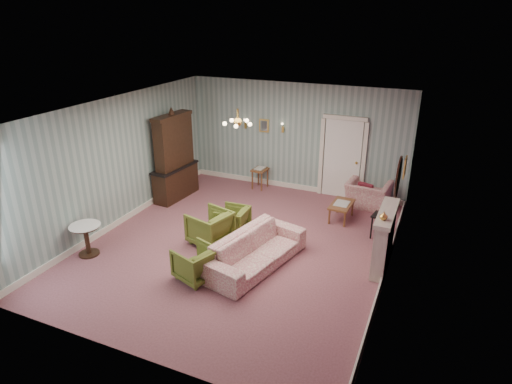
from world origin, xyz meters
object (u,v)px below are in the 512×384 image
at_px(olive_chair_b, 210,226).
at_px(side_table_black, 380,226).
at_px(olive_chair_a, 196,262).
at_px(olive_chair_c, 233,219).
at_px(sofa_chintz, 256,245).
at_px(fireplace, 384,239).
at_px(pedestal_table, 87,240).
at_px(coffee_table, 341,211).
at_px(wingback_chair, 369,190).
at_px(dresser, 174,155).

bearing_deg(olive_chair_b, side_table_black, 131.80).
xyz_separation_m(olive_chair_a, olive_chair_b, (-0.42, 1.28, 0.05)).
xyz_separation_m(olive_chair_c, sofa_chintz, (1.02, -1.05, 0.12)).
height_order(olive_chair_b, olive_chair_c, olive_chair_b).
bearing_deg(fireplace, pedestal_table, -160.38).
xyz_separation_m(olive_chair_b, fireplace, (3.48, 0.55, 0.18)).
distance_m(olive_chair_a, pedestal_table, 2.45).
xyz_separation_m(sofa_chintz, fireplace, (2.24, 0.98, 0.13)).
xyz_separation_m(olive_chair_a, coffee_table, (1.87, 3.50, -0.14)).
xyz_separation_m(olive_chair_b, side_table_black, (3.27, 1.66, -0.12)).
bearing_deg(side_table_black, pedestal_table, -149.85).
distance_m(olive_chair_c, pedestal_table, 3.04).
distance_m(olive_chair_b, fireplace, 3.53).
bearing_deg(fireplace, coffee_table, 125.54).
xyz_separation_m(olive_chair_a, pedestal_table, (-2.45, -0.14, -0.02)).
bearing_deg(pedestal_table, olive_chair_b, 34.97).
bearing_deg(pedestal_table, wingback_chair, 44.40).
xyz_separation_m(wingback_chair, fireplace, (0.76, -2.69, 0.13)).
height_order(sofa_chintz, side_table_black, sofa_chintz).
relative_size(olive_chair_b, fireplace, 0.57).
xyz_separation_m(olive_chair_b, olive_chair_c, (0.23, 0.62, -0.07)).
distance_m(olive_chair_c, wingback_chair, 3.62).
relative_size(wingback_chair, coffee_table, 1.25).
distance_m(sofa_chintz, pedestal_table, 3.42).
distance_m(fireplace, coffee_table, 2.09).
distance_m(wingback_chair, side_table_black, 1.68).
height_order(olive_chair_b, dresser, dresser).
bearing_deg(wingback_chair, pedestal_table, 49.75).
bearing_deg(wingback_chair, sofa_chintz, 73.43).
height_order(olive_chair_b, coffee_table, olive_chair_b).
height_order(sofa_chintz, fireplace, fireplace).
relative_size(fireplace, pedestal_table, 2.10).
distance_m(wingback_chair, fireplace, 2.80).
bearing_deg(olive_chair_b, coffee_table, 149.05).
relative_size(olive_chair_c, dresser, 0.28).
height_order(olive_chair_a, fireplace, fireplace).
bearing_deg(olive_chair_a, sofa_chintz, 154.78).
bearing_deg(wingback_chair, olive_chair_a, 68.32).
height_order(wingback_chair, fireplace, fireplace).
xyz_separation_m(sofa_chintz, dresser, (-3.27, 2.26, 0.73)).
bearing_deg(sofa_chintz, wingback_chair, -8.69).
bearing_deg(dresser, wingback_chair, 21.16).
xyz_separation_m(wingback_chair, side_table_black, (0.55, -1.57, -0.17)).
relative_size(olive_chair_a, coffee_table, 0.85).
bearing_deg(olive_chair_a, dresser, -122.52).
height_order(olive_chair_a, pedestal_table, olive_chair_a).
relative_size(olive_chair_a, wingback_chair, 0.68).
height_order(olive_chair_b, wingback_chair, wingback_chair).
height_order(sofa_chintz, dresser, dresser).
bearing_deg(wingback_chair, dresser, 21.91).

